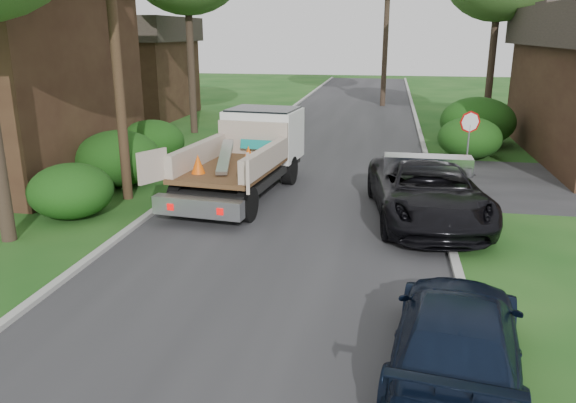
# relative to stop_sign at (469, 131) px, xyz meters

# --- Properties ---
(ground) EXTENTS (120.00, 120.00, 0.00)m
(ground) POSITION_rel_stop_sign_xyz_m (-5.20, -9.00, -1.78)
(ground) COLOR #154513
(ground) RESTS_ON ground
(road) EXTENTS (8.00, 90.00, 0.02)m
(road) POSITION_rel_stop_sign_xyz_m (-5.20, 1.00, -1.77)
(road) COLOR #28282B
(road) RESTS_ON ground
(curb_left) EXTENTS (0.20, 90.00, 0.12)m
(curb_left) POSITION_rel_stop_sign_xyz_m (-9.30, 1.00, -1.72)
(curb_left) COLOR #9E9E99
(curb_left) RESTS_ON ground
(curb_right) EXTENTS (0.20, 90.00, 0.12)m
(curb_right) POSITION_rel_stop_sign_xyz_m (-1.10, 1.00, -1.72)
(curb_right) COLOR #9E9E99
(curb_right) RESTS_ON ground
(stop_sign) EXTENTS (0.71, 0.32, 2.48)m
(stop_sign) POSITION_rel_stop_sign_xyz_m (0.00, 0.00, 0.00)
(stop_sign) COLOR slate
(stop_sign) RESTS_ON ground
(utility_pole) EXTENTS (2.42, 1.25, 10.00)m
(utility_pole) POSITION_rel_stop_sign_xyz_m (-10.68, -4.02, 3.40)
(utility_pole) COLOR #382619
(utility_pole) RESTS_ON ground
(house_left_far) EXTENTS (7.56, 7.56, 6.00)m
(house_left_far) POSITION_rel_stop_sign_xyz_m (-18.70, 13.00, 1.27)
(house_left_far) COLOR #362016
(house_left_far) RESTS_ON ground
(hedge_left_a) EXTENTS (2.34, 2.34, 1.53)m
(hedge_left_a) POSITION_rel_stop_sign_xyz_m (-11.40, -6.00, -1.01)
(hedge_left_a) COLOR #183E0E
(hedge_left_a) RESTS_ON ground
(hedge_left_b) EXTENTS (2.86, 2.86, 1.87)m
(hedge_left_b) POSITION_rel_stop_sign_xyz_m (-11.70, -2.50, -0.84)
(hedge_left_b) COLOR #183E0E
(hedge_left_b) RESTS_ON ground
(hedge_left_c) EXTENTS (2.60, 2.60, 1.70)m
(hedge_left_c) POSITION_rel_stop_sign_xyz_m (-12.00, 1.00, -0.93)
(hedge_left_c) COLOR #183E0E
(hedge_left_c) RESTS_ON ground
(hedge_right_a) EXTENTS (2.60, 2.60, 1.70)m
(hedge_right_a) POSITION_rel_stop_sign_xyz_m (0.60, 4.00, -0.93)
(hedge_right_a) COLOR #183E0E
(hedge_right_a) RESTS_ON ground
(hedge_right_b) EXTENTS (3.38, 3.38, 2.21)m
(hedge_right_b) POSITION_rel_stop_sign_xyz_m (1.30, 7.00, -0.67)
(hedge_right_b) COLOR #183E0E
(hedge_right_b) RESTS_ON ground
(flatbed_truck) EXTENTS (3.49, 6.94, 2.53)m
(flatbed_truck) POSITION_rel_stop_sign_xyz_m (-7.12, -2.21, -0.40)
(flatbed_truck) COLOR black
(flatbed_truck) RESTS_ON ground
(black_pickup) EXTENTS (3.53, 6.38, 1.69)m
(black_pickup) POSITION_rel_stop_sign_xyz_m (-1.60, -4.50, -0.93)
(black_pickup) COLOR black
(black_pickup) RESTS_ON ground
(navy_suv) EXTENTS (2.49, 4.83, 1.34)m
(navy_suv) POSITION_rel_stop_sign_xyz_m (-1.58, -12.03, -1.11)
(navy_suv) COLOR black
(navy_suv) RESTS_ON ground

